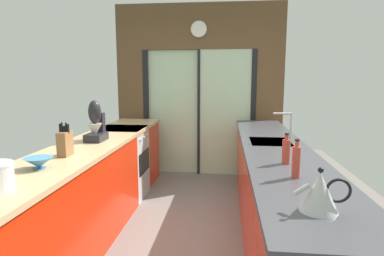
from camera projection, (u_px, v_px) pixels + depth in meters
The scene contains 12 objects.
ground_plane at pixel (185, 221), 3.58m from camera, with size 5.04×7.60×0.02m, color slate.
back_wall_unit at pixel (199, 80), 5.11m from camera, with size 2.64×0.12×2.70m.
left_counter_run at pixel (86, 192), 3.14m from camera, with size 0.62×3.80×0.92m.
right_counter_run at pixel (274, 193), 3.12m from camera, with size 0.62×3.80×0.92m.
sink_faucet at pixel (288, 123), 3.24m from camera, with size 0.19×0.02×0.30m.
oven_range at pixel (123, 163), 4.24m from camera, with size 0.60×0.60×0.92m.
mixing_bowl at pixel (39, 163), 2.30m from camera, with size 0.20×0.20×0.08m.
knife_block at pixel (65, 143), 2.67m from camera, with size 0.09×0.14×0.28m.
stand_mixer at pixel (96, 125), 3.29m from camera, with size 0.17×0.27×0.42m.
kettle at pixel (320, 192), 1.56m from camera, with size 0.27×0.18×0.22m.
soap_bottle_near at pixel (296, 161), 2.08m from camera, with size 0.05×0.05×0.26m.
soap_bottle_far at pixel (286, 151), 2.43m from camera, with size 0.06×0.06×0.23m.
Camera 1 is at (0.43, -2.75, 1.57)m, focal length 30.13 mm.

